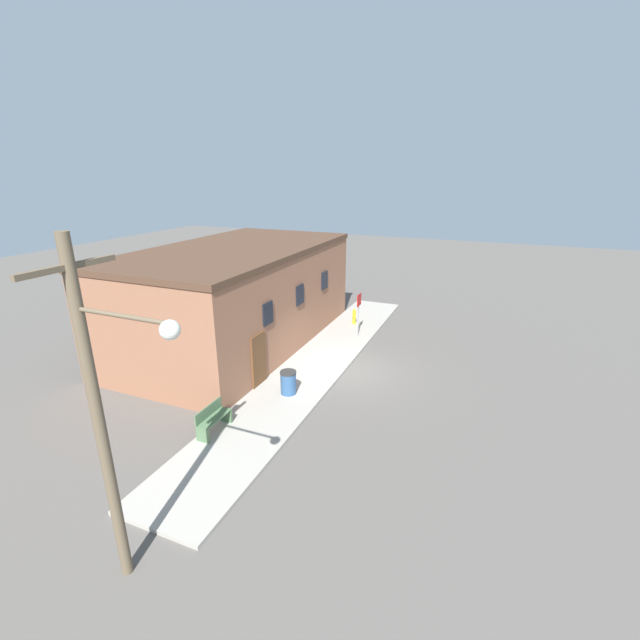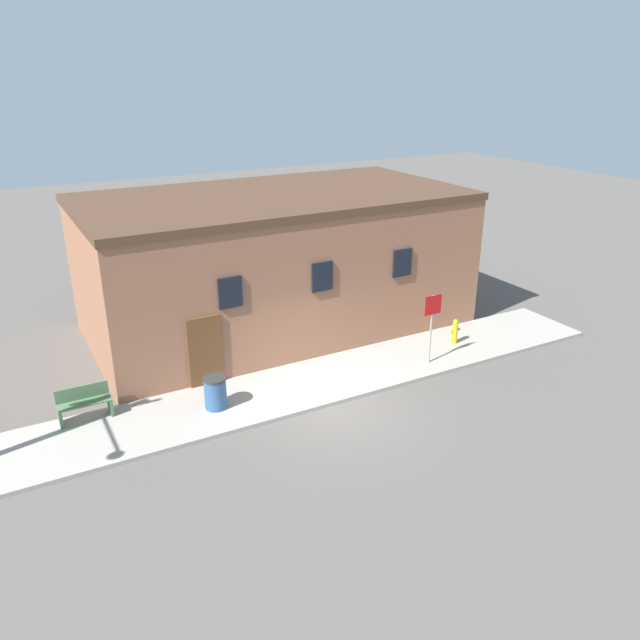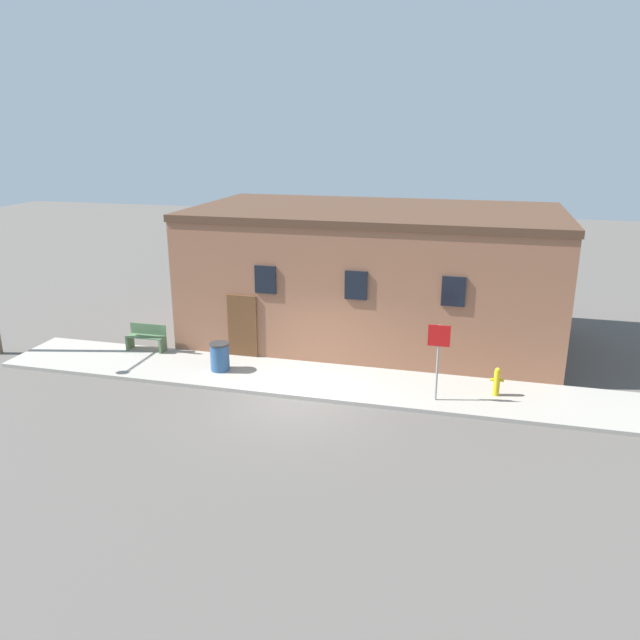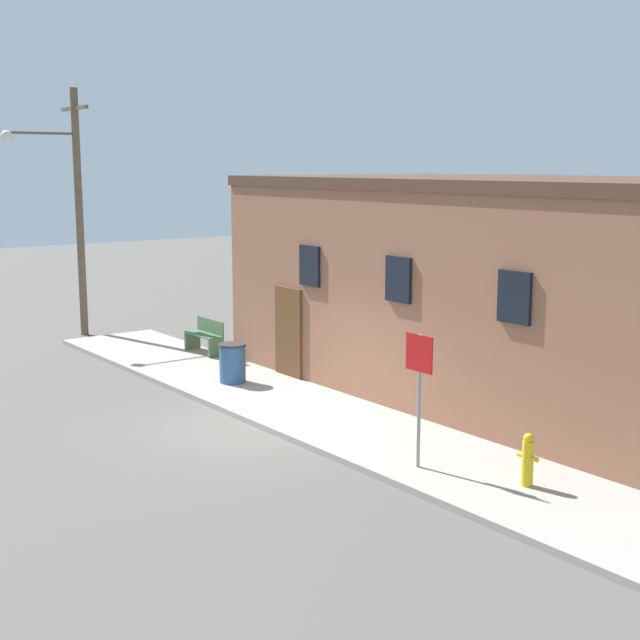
{
  "view_description": "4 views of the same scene",
  "coord_description": "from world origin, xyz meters",
  "px_view_note": "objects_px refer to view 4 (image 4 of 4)",
  "views": [
    {
      "loc": [
        -15.66,
        -5.35,
        8.02
      ],
      "look_at": [
        0.34,
        1.35,
        2.0
      ],
      "focal_mm": 24.0,
      "sensor_mm": 36.0,
      "label": 1
    },
    {
      "loc": [
        -7.51,
        -12.89,
        8.63
      ],
      "look_at": [
        0.34,
        1.35,
        2.0
      ],
      "focal_mm": 35.0,
      "sensor_mm": 36.0,
      "label": 2
    },
    {
      "loc": [
        4.74,
        -15.59,
        7.48
      ],
      "look_at": [
        0.34,
        1.35,
        2.0
      ],
      "focal_mm": 35.0,
      "sensor_mm": 36.0,
      "label": 3
    },
    {
      "loc": [
        14.05,
        -8.9,
        5.01
      ],
      "look_at": [
        0.34,
        1.35,
        2.0
      ],
      "focal_mm": 50.0,
      "sensor_mm": 36.0,
      "label": 4
    }
  ],
  "objects_px": {
    "stop_sign": "(419,376)",
    "bench": "(206,336)",
    "utility_pole": "(73,201)",
    "fire_hydrant": "(528,459)",
    "trash_bin": "(232,363)"
  },
  "relations": [
    {
      "from": "stop_sign",
      "to": "bench",
      "type": "xyz_separation_m",
      "value": [
        -9.9,
        1.67,
        -1.09
      ]
    },
    {
      "from": "bench",
      "to": "utility_pole",
      "type": "xyz_separation_m",
      "value": [
        -4.89,
        -1.52,
        3.38
      ]
    },
    {
      "from": "bench",
      "to": "utility_pole",
      "type": "relative_size",
      "value": 0.19
    },
    {
      "from": "fire_hydrant",
      "to": "stop_sign",
      "type": "bearing_deg",
      "value": -155.19
    },
    {
      "from": "trash_bin",
      "to": "utility_pole",
      "type": "relative_size",
      "value": 0.12
    },
    {
      "from": "fire_hydrant",
      "to": "utility_pole",
      "type": "relative_size",
      "value": 0.12
    },
    {
      "from": "stop_sign",
      "to": "utility_pole",
      "type": "distance_m",
      "value": 14.97
    },
    {
      "from": "fire_hydrant",
      "to": "utility_pole",
      "type": "height_order",
      "value": "utility_pole"
    },
    {
      "from": "stop_sign",
      "to": "trash_bin",
      "type": "distance_m",
      "value": 6.84
    },
    {
      "from": "bench",
      "to": "utility_pole",
      "type": "bearing_deg",
      "value": -162.79
    },
    {
      "from": "stop_sign",
      "to": "bench",
      "type": "height_order",
      "value": "stop_sign"
    },
    {
      "from": "fire_hydrant",
      "to": "bench",
      "type": "relative_size",
      "value": 0.63
    },
    {
      "from": "fire_hydrant",
      "to": "trash_bin",
      "type": "bearing_deg",
      "value": -178.68
    },
    {
      "from": "trash_bin",
      "to": "utility_pole",
      "type": "bearing_deg",
      "value": -177.05
    },
    {
      "from": "stop_sign",
      "to": "bench",
      "type": "distance_m",
      "value": 10.1
    }
  ]
}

